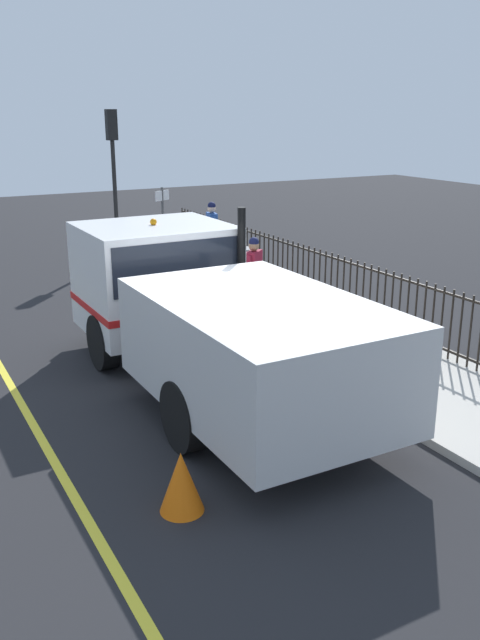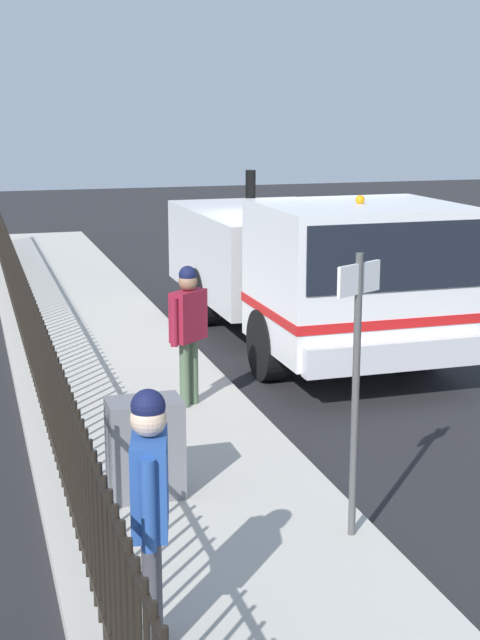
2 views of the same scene
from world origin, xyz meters
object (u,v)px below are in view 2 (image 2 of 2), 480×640
Objects in this scene: worker_standing at (188,321)px; utility_cabinet at (145,448)px; work_truck at (308,261)px; street_sign at (356,364)px; pedestrian_distant at (150,492)px; traffic_cone at (333,281)px.

utility_cabinet is at bearing -151.55° from worker_standing.
work_truck reaches higher than street_sign.
street_sign is at bearing 72.05° from work_truck.
work_truck is 3.99× the size of pedestrian_distant.
worker_standing is 1.84× the size of utility_cabinet.
traffic_cone is (-5.60, -10.52, -0.84)m from pedestrian_distant.
worker_standing is 0.71× the size of street_sign.
traffic_cone is at bearing 14.63° from worker_standing.
pedestrian_distant is at bearing 61.89° from work_truck.
work_truck is at bearing 61.36° from traffic_cone.
pedestrian_distant is at bearing 30.28° from street_sign.
worker_standing is (2.47, 2.58, -0.17)m from work_truck.
worker_standing is at bearing 53.87° from traffic_cone.
worker_standing is at bearing 45.90° from work_truck.
pedestrian_distant is (1.40, 4.77, 0.05)m from worker_standing.
pedestrian_distant is 2.22m from street_sign.
pedestrian_distant is (3.86, 7.34, -0.12)m from work_truck.
traffic_cone is at bearing -14.73° from pedestrian_distant.
street_sign is (3.72, 9.42, 1.23)m from traffic_cone.
pedestrian_distant is 11.95m from traffic_cone.
work_truck is 3.75m from traffic_cone.
utility_cabinet is 2.19m from street_sign.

